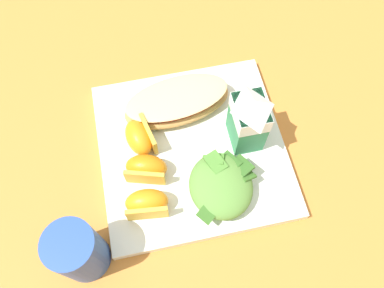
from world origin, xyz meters
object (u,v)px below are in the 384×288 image
at_px(orange_wedge_rear, 147,203).
at_px(green_salad_pile, 221,185).
at_px(drinking_blue_cup, 78,252).
at_px(white_plate, 192,149).
at_px(orange_wedge_middle, 146,168).
at_px(cheesy_pizza_bread, 177,102).
at_px(milk_carton, 249,120).
at_px(orange_wedge_front, 140,137).

bearing_deg(orange_wedge_rear, green_salad_pile, 92.14).
bearing_deg(orange_wedge_rear, drinking_blue_cup, -62.54).
bearing_deg(white_plate, green_salad_pile, 18.43).
xyz_separation_m(green_salad_pile, orange_wedge_rear, (0.00, -0.11, -0.00)).
bearing_deg(drinking_blue_cup, orange_wedge_middle, 134.69).
relative_size(cheesy_pizza_bread, drinking_blue_cup, 1.74).
relative_size(orange_wedge_rear, drinking_blue_cup, 0.62).
bearing_deg(white_plate, cheesy_pizza_bread, -173.56).
height_order(milk_carton, orange_wedge_front, milk_carton).
xyz_separation_m(white_plate, orange_wedge_middle, (0.03, -0.07, 0.03)).
height_order(orange_wedge_middle, drinking_blue_cup, drinking_blue_cup).
height_order(milk_carton, orange_wedge_middle, milk_carton).
height_order(green_salad_pile, drinking_blue_cup, drinking_blue_cup).
relative_size(white_plate, orange_wedge_middle, 4.13).
xyz_separation_m(orange_wedge_front, orange_wedge_middle, (0.05, 0.00, 0.00)).
bearing_deg(orange_wedge_middle, drinking_blue_cup, -45.31).
bearing_deg(white_plate, orange_wedge_rear, -45.19).
bearing_deg(milk_carton, orange_wedge_rear, -64.48).
distance_m(milk_carton, orange_wedge_front, 0.16).
xyz_separation_m(white_plate, orange_wedge_rear, (0.08, -0.08, 0.03)).
xyz_separation_m(white_plate, orange_wedge_front, (-0.02, -0.08, 0.03)).
bearing_deg(milk_carton, orange_wedge_middle, -80.45).
height_order(orange_wedge_middle, orange_wedge_rear, same).
distance_m(white_plate, cheesy_pizza_bread, 0.08).
distance_m(cheesy_pizza_bread, orange_wedge_front, 0.08).
height_order(white_plate, orange_wedge_rear, orange_wedge_rear).
xyz_separation_m(orange_wedge_middle, drinking_blue_cup, (0.10, -0.10, 0.02)).
bearing_deg(orange_wedge_rear, milk_carton, 115.52).
relative_size(white_plate, orange_wedge_rear, 4.40).
distance_m(milk_carton, drinking_blue_cup, 0.29).
distance_m(green_salad_pile, orange_wedge_front, 0.14).
relative_size(milk_carton, orange_wedge_middle, 1.62).
xyz_separation_m(white_plate, cheesy_pizza_bread, (-0.07, -0.01, 0.03)).
height_order(milk_carton, drinking_blue_cup, milk_carton).
height_order(cheesy_pizza_bread, drinking_blue_cup, drinking_blue_cup).
relative_size(white_plate, drinking_blue_cup, 2.72).
xyz_separation_m(orange_wedge_middle, orange_wedge_rear, (0.05, -0.01, 0.00)).
bearing_deg(orange_wedge_middle, green_salad_pile, 64.32).
bearing_deg(cheesy_pizza_bread, milk_carton, 50.18).
xyz_separation_m(orange_wedge_front, drinking_blue_cup, (0.15, -0.10, 0.02)).
height_order(white_plate, orange_wedge_front, orange_wedge_front).
bearing_deg(orange_wedge_front, green_salad_pile, 45.38).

